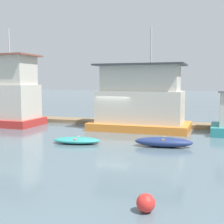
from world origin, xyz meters
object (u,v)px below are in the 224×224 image
houseboat_orange (140,101)px  dinghy_teal (77,140)px  dinghy_navy (163,142)px  buoy_red (146,203)px  houseboat_red (0,93)px

houseboat_orange → dinghy_teal: houseboat_orange is taller
houseboat_orange → dinghy_navy: bearing=-64.6°
buoy_red → dinghy_navy: bearing=96.3°
dinghy_teal → dinghy_navy: (4.89, 0.65, 0.08)m
dinghy_teal → houseboat_red: bearing=151.1°
dinghy_navy → buoy_red: bearing=-83.7°
houseboat_red → dinghy_navy: size_ratio=2.40×
dinghy_teal → houseboat_orange: bearing=70.5°
dinghy_teal → buoy_red: 9.95m
buoy_red → dinghy_teal: bearing=126.0°
dinghy_navy → buoy_red: 8.76m
dinghy_teal → buoy_red: (5.85, -8.05, 0.08)m
houseboat_orange → dinghy_navy: (2.67, -5.63, -1.85)m
dinghy_navy → buoy_red: (0.96, -8.71, -0.00)m
houseboat_red → buoy_red: houseboat_red is taller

